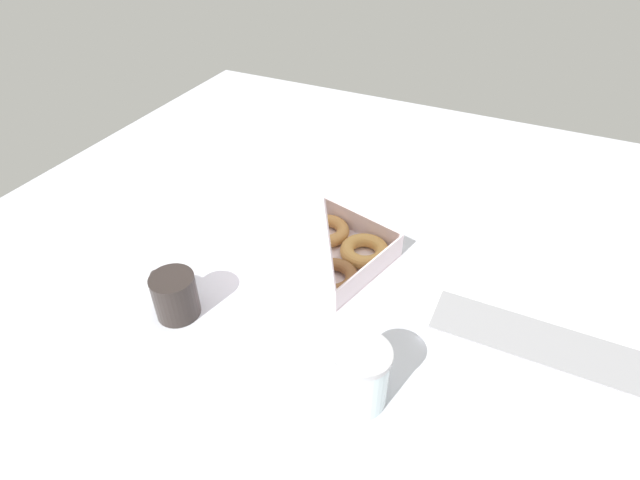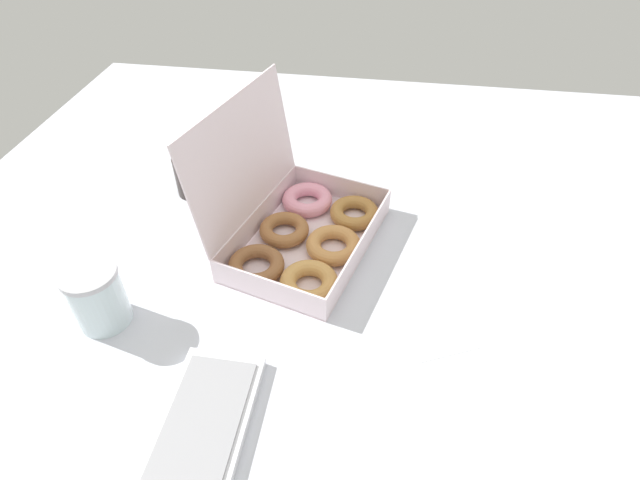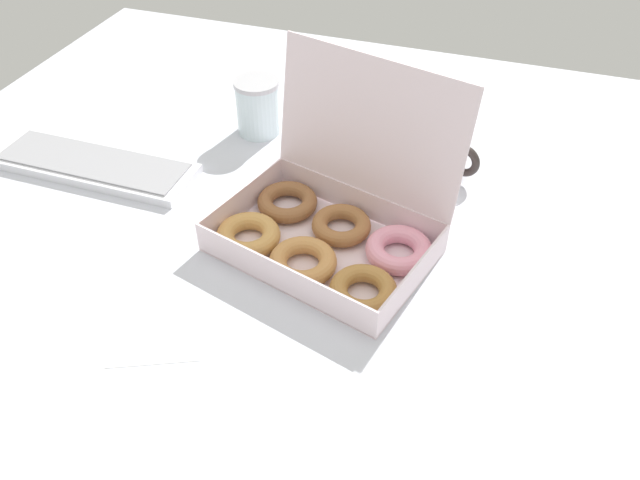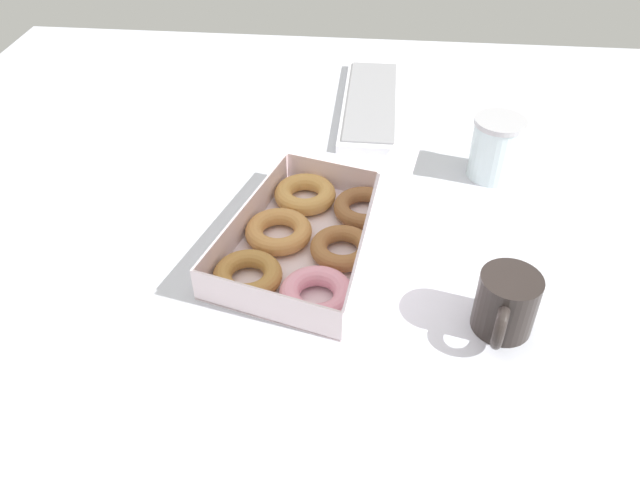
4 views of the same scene
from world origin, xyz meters
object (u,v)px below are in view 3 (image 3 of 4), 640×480
object	(u,v)px
donut_box	(327,231)
keyboard	(94,165)
glass_jar	(258,107)
coffee_mug	(443,153)

from	to	relation	value
donut_box	keyboard	xyz separation A→B (cm)	(-52.93, 7.35, -2.52)
keyboard	glass_jar	xyz separation A→B (cm)	(26.55, 24.56, 5.14)
donut_box	keyboard	distance (cm)	53.50
keyboard	coffee_mug	size ratio (longest dim) A/B	3.43
coffee_mug	glass_jar	bearing A→B (deg)	175.62
donut_box	glass_jar	size ratio (longest dim) A/B	3.48
donut_box	glass_jar	xyz separation A→B (cm)	(-26.38, 31.91, 2.63)
keyboard	coffee_mug	world-z (taller)	coffee_mug
donut_box	coffee_mug	world-z (taller)	donut_box
donut_box	keyboard	bearing A→B (deg)	172.09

